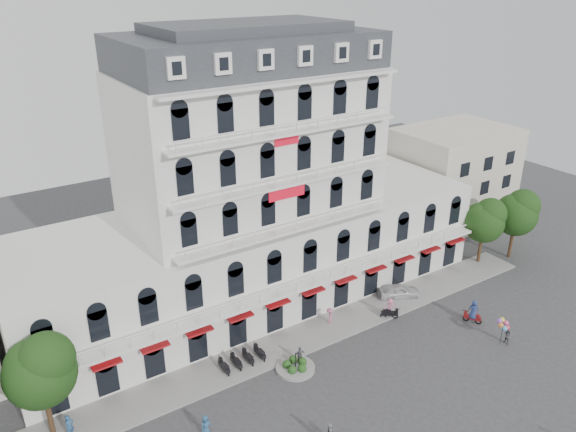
{
  "coord_description": "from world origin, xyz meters",
  "views": [
    {
      "loc": [
        -23.51,
        -24.32,
        29.74
      ],
      "look_at": [
        -1.1,
        10.0,
        11.66
      ],
      "focal_mm": 35.0,
      "sensor_mm": 36.0,
      "label": 1
    }
  ],
  "objects_px": {
    "parked_car": "(399,291)",
    "rider_center": "(390,308)",
    "balloon_vendor": "(505,331)",
    "rider_east": "(473,311)"
  },
  "relations": [
    {
      "from": "parked_car",
      "to": "balloon_vendor",
      "type": "height_order",
      "value": "balloon_vendor"
    },
    {
      "from": "parked_car",
      "to": "balloon_vendor",
      "type": "bearing_deg",
      "value": -142.49
    },
    {
      "from": "parked_car",
      "to": "rider_center",
      "type": "relative_size",
      "value": 1.92
    },
    {
      "from": "rider_east",
      "to": "rider_center",
      "type": "bearing_deg",
      "value": 21.65
    },
    {
      "from": "parked_car",
      "to": "rider_east",
      "type": "bearing_deg",
      "value": -134.25
    },
    {
      "from": "balloon_vendor",
      "to": "parked_car",
      "type": "bearing_deg",
      "value": 102.77
    },
    {
      "from": "rider_east",
      "to": "balloon_vendor",
      "type": "relative_size",
      "value": 0.96
    },
    {
      "from": "parked_car",
      "to": "rider_center",
      "type": "xyz_separation_m",
      "value": [
        -3.27,
        -2.24,
        0.42
      ]
    },
    {
      "from": "rider_center",
      "to": "balloon_vendor",
      "type": "relative_size",
      "value": 0.87
    },
    {
      "from": "rider_center",
      "to": "rider_east",
      "type": "bearing_deg",
      "value": -2.99
    }
  ]
}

